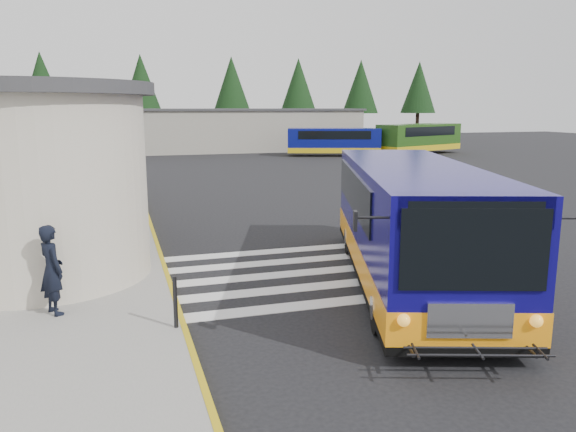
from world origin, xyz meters
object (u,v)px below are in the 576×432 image
object	(u,v)px
transit_bus	(411,228)
far_bus_a	(334,140)
bollard	(175,302)
pedestrian_b	(64,244)
far_bus_b	(419,137)
pedestrian_a	(52,270)

from	to	relation	value
transit_bus	far_bus_a	world-z (taller)	transit_bus
bollard	pedestrian_b	bearing A→B (deg)	120.45
transit_bus	far_bus_a	xyz separation A→B (m)	(12.00, 35.35, -0.04)
transit_bus	far_bus_a	bearing A→B (deg)	89.21
transit_bus	far_bus_b	world-z (taller)	transit_bus
far_bus_a	bollard	bearing A→B (deg)	171.67
pedestrian_a	far_bus_b	size ratio (longest dim) A/B	0.19
transit_bus	pedestrian_a	size ratio (longest dim) A/B	5.77
bollard	far_bus_b	xyz separation A→B (m)	(26.41, 36.50, 0.90)
pedestrian_a	bollard	world-z (taller)	pedestrian_a
pedestrian_a	far_bus_a	xyz separation A→B (m)	(20.29, 35.43, 0.30)
far_bus_b	transit_bus	bearing A→B (deg)	127.89
transit_bus	pedestrian_a	distance (m)	8.29
pedestrian_a	far_bus_a	size ratio (longest dim) A/B	0.22
far_bus_a	pedestrian_a	bearing A→B (deg)	167.81
pedestrian_a	far_bus_a	bearing A→B (deg)	-58.35
bollard	pedestrian_a	bearing A→B (deg)	146.97
pedestrian_b	far_bus_a	xyz separation A→B (m)	(20.23, 33.09, 0.32)
pedestrian_a	pedestrian_b	bearing A→B (deg)	-30.07
pedestrian_b	far_bus_b	distance (m)	43.46
bollard	transit_bus	bearing A→B (deg)	14.91
pedestrian_b	far_bus_a	world-z (taller)	far_bus_a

